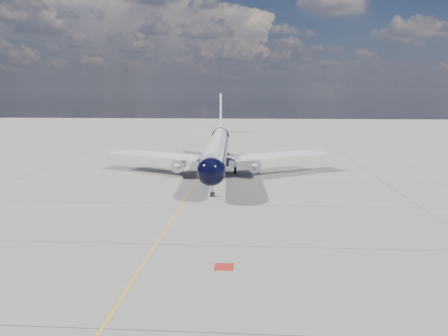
{
  "coord_description": "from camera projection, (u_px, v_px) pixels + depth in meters",
  "views": [
    {
      "loc": [
        9.05,
        -43.92,
        14.24
      ],
      "look_at": [
        5.18,
        14.41,
        4.0
      ],
      "focal_mm": 35.0,
      "sensor_mm": 36.0,
      "label": 1
    }
  ],
  "objects": [
    {
      "name": "taxiway_centerline",
      "position": [
        197.0,
        181.0,
        70.78
      ],
      "size": [
        0.16,
        160.0,
        0.01
      ],
      "primitive_type": "cube",
      "color": "#FFB00D",
      "rests_on": "ground"
    },
    {
      "name": "red_marking",
      "position": [
        224.0,
        267.0,
        35.94
      ],
      "size": [
        1.6,
        1.6,
        0.01
      ],
      "primitive_type": "cube",
      "color": "maroon",
      "rests_on": "ground"
    },
    {
      "name": "ground",
      "position": [
        200.0,
        175.0,
        75.7
      ],
      "size": [
        320.0,
        320.0,
        0.0
      ],
      "primitive_type": "plane",
      "color": "gray",
      "rests_on": "ground"
    },
    {
      "name": "main_airliner",
      "position": [
        217.0,
        149.0,
        76.58
      ],
      "size": [
        39.59,
        48.2,
        13.93
      ],
      "rotation": [
        0.0,
        0.0,
        0.04
      ],
      "color": "black",
      "rests_on": "ground"
    }
  ]
}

